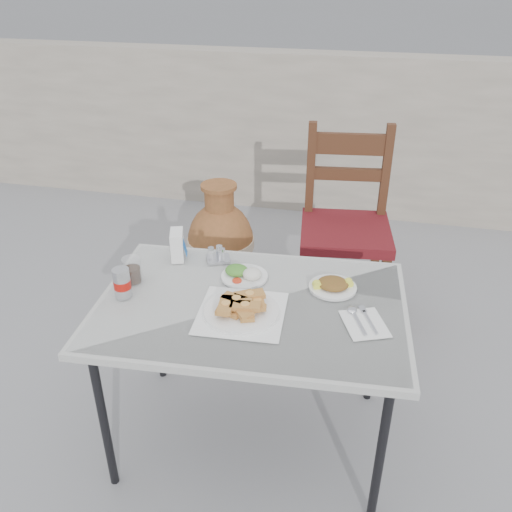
% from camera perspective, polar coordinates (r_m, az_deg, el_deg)
% --- Properties ---
extents(ground, '(80.00, 80.00, 0.00)m').
position_cam_1_polar(ground, '(2.45, 0.73, -19.03)').
color(ground, slate).
rests_on(ground, ground).
extents(cafe_table, '(1.20, 0.85, 0.70)m').
position_cam_1_polar(cafe_table, '(2.04, -0.51, -6.05)').
color(cafe_table, black).
rests_on(cafe_table, ground).
extents(pide_plate, '(0.33, 0.33, 0.06)m').
position_cam_1_polar(pide_plate, '(1.94, -1.56, -5.36)').
color(pide_plate, white).
rests_on(pide_plate, cafe_table).
extents(salad_rice_plate, '(0.19, 0.19, 0.05)m').
position_cam_1_polar(salad_rice_plate, '(2.15, -1.29, -1.88)').
color(salad_rice_plate, white).
rests_on(salad_rice_plate, cafe_table).
extents(salad_chopped_plate, '(0.18, 0.18, 0.04)m').
position_cam_1_polar(salad_chopped_plate, '(2.10, 8.09, -3.04)').
color(salad_chopped_plate, white).
rests_on(salad_chopped_plate, cafe_table).
extents(soda_can, '(0.06, 0.06, 0.12)m').
position_cam_1_polar(soda_can, '(2.08, -13.92, -2.76)').
color(soda_can, silver).
rests_on(soda_can, cafe_table).
extents(cola_glass, '(0.07, 0.07, 0.10)m').
position_cam_1_polar(cola_glass, '(2.17, -12.90, -1.59)').
color(cola_glass, white).
rests_on(cola_glass, cafe_table).
extents(napkin_holder, '(0.09, 0.11, 0.12)m').
position_cam_1_polar(napkin_holder, '(2.29, -8.28, 1.15)').
color(napkin_holder, white).
rests_on(napkin_holder, cafe_table).
extents(condiment_caddy, '(0.12, 0.11, 0.07)m').
position_cam_1_polar(condiment_caddy, '(2.27, -4.03, 0.02)').
color(condiment_caddy, silver).
rests_on(condiment_caddy, cafe_table).
extents(cutlery_napkin, '(0.20, 0.22, 0.01)m').
position_cam_1_polar(cutlery_napkin, '(1.95, 11.15, -6.73)').
color(cutlery_napkin, white).
rests_on(cutlery_napkin, cafe_table).
extents(chair, '(0.52, 0.52, 1.06)m').
position_cam_1_polar(chair, '(2.95, 9.39, 3.21)').
color(chair, '#38200F').
rests_on(chair, ground).
extents(terracotta_urn, '(0.40, 0.40, 0.69)m').
position_cam_1_polar(terracotta_urn, '(3.22, -3.73, 1.39)').
color(terracotta_urn, brown).
rests_on(terracotta_urn, ground).
extents(back_wall, '(6.00, 0.25, 1.20)m').
position_cam_1_polar(back_wall, '(4.28, 8.18, 12.42)').
color(back_wall, '#A09485').
rests_on(back_wall, ground).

